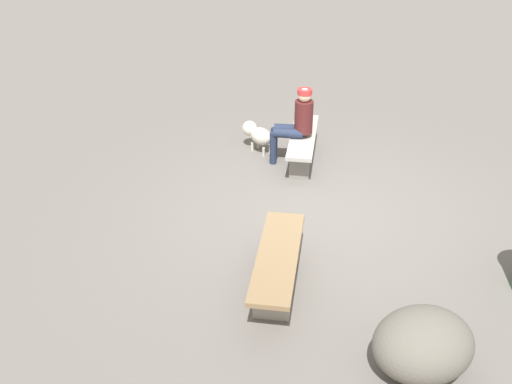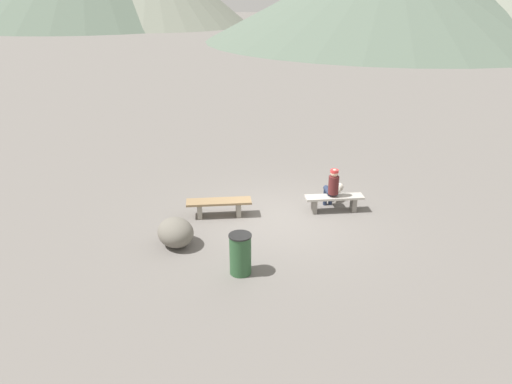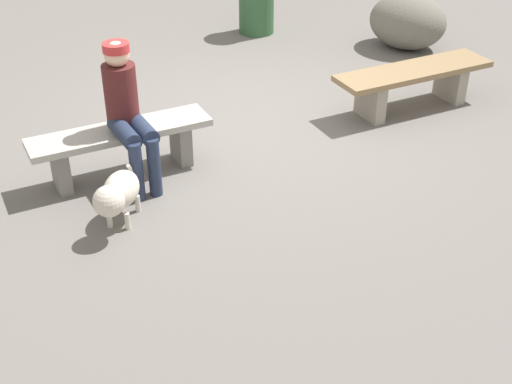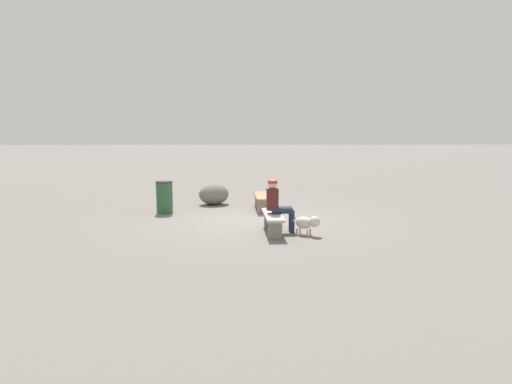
{
  "view_description": "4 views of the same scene",
  "coord_description": "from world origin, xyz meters",
  "px_view_note": "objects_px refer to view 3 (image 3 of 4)",
  "views": [
    {
      "loc": [
        -7.19,
        -0.45,
        4.55
      ],
      "look_at": [
        -0.3,
        0.8,
        0.42
      ],
      "focal_mm": 43.38,
      "sensor_mm": 36.0,
      "label": 1
    },
    {
      "loc": [
        -1.49,
        -11.69,
        5.77
      ],
      "look_at": [
        -0.69,
        -0.08,
        0.84
      ],
      "focal_mm": 34.43,
      "sensor_mm": 36.0,
      "label": 2
    },
    {
      "loc": [
        2.71,
        5.81,
        3.2
      ],
      "look_at": [
        0.91,
        1.93,
        0.53
      ],
      "focal_mm": 49.27,
      "sensor_mm": 36.0,
      "label": 3
    },
    {
      "loc": [
        11.03,
        -0.32,
        2.21
      ],
      "look_at": [
        -0.91,
        0.08,
        0.64
      ],
      "focal_mm": 29.67,
      "sensor_mm": 36.0,
      "label": 4
    }
  ],
  "objects_px": {
    "dog": "(117,194)",
    "bench_right": "(121,142)",
    "seated_person": "(127,107)",
    "bench_left": "(413,80)",
    "boulder": "(408,21)"
  },
  "relations": [
    {
      "from": "bench_right",
      "to": "seated_person",
      "type": "height_order",
      "value": "seated_person"
    },
    {
      "from": "bench_left",
      "to": "seated_person",
      "type": "relative_size",
      "value": 1.42
    },
    {
      "from": "bench_left",
      "to": "bench_right",
      "type": "relative_size",
      "value": 1.09
    },
    {
      "from": "dog",
      "to": "bench_right",
      "type": "bearing_deg",
      "value": -163.18
    },
    {
      "from": "bench_left",
      "to": "seated_person",
      "type": "distance_m",
      "value": 3.12
    },
    {
      "from": "bench_left",
      "to": "bench_right",
      "type": "height_order",
      "value": "bench_right"
    },
    {
      "from": "bench_left",
      "to": "boulder",
      "type": "bearing_deg",
      "value": -125.34
    },
    {
      "from": "bench_right",
      "to": "boulder",
      "type": "bearing_deg",
      "value": -160.49
    },
    {
      "from": "bench_left",
      "to": "boulder",
      "type": "xyz_separation_m",
      "value": [
        -1.03,
        -1.55,
        0.02
      ]
    },
    {
      "from": "dog",
      "to": "seated_person",
      "type": "bearing_deg",
      "value": -170.17
    },
    {
      "from": "bench_right",
      "to": "seated_person",
      "type": "xyz_separation_m",
      "value": [
        -0.05,
        0.12,
        0.37
      ]
    },
    {
      "from": "seated_person",
      "to": "dog",
      "type": "xyz_separation_m",
      "value": [
        0.3,
        0.65,
        -0.4
      ]
    },
    {
      "from": "seated_person",
      "to": "bench_left",
      "type": "bearing_deg",
      "value": 179.6
    },
    {
      "from": "dog",
      "to": "boulder",
      "type": "relative_size",
      "value": 0.6
    },
    {
      "from": "bench_right",
      "to": "dog",
      "type": "xyz_separation_m",
      "value": [
        0.25,
        0.76,
        -0.03
      ]
    }
  ]
}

